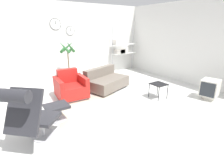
{
  "coord_description": "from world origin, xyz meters",
  "views": [
    {
      "loc": [
        -2.31,
        -3.29,
        1.97
      ],
      "look_at": [
        0.08,
        0.23,
        0.55
      ],
      "focal_mm": 28.0,
      "sensor_mm": 36.0,
      "label": 1
    }
  ],
  "objects_px": {
    "ottoman": "(57,109)",
    "couch_low": "(106,81)",
    "side_table": "(159,85)",
    "potted_plant": "(69,63)",
    "crt_television": "(210,89)",
    "armchair_red": "(71,88)",
    "shelf_unit": "(121,49)",
    "lounge_chair": "(28,112)"
  },
  "relations": [
    {
      "from": "ottoman",
      "to": "couch_low",
      "type": "relative_size",
      "value": 0.32
    },
    {
      "from": "side_table",
      "to": "potted_plant",
      "type": "bearing_deg",
      "value": 119.54
    },
    {
      "from": "ottoman",
      "to": "side_table",
      "type": "bearing_deg",
      "value": -7.6
    },
    {
      "from": "side_table",
      "to": "crt_television",
      "type": "bearing_deg",
      "value": -36.76
    },
    {
      "from": "armchair_red",
      "to": "couch_low",
      "type": "distance_m",
      "value": 1.22
    },
    {
      "from": "armchair_red",
      "to": "potted_plant",
      "type": "xyz_separation_m",
      "value": [
        0.47,
        1.33,
        0.45
      ]
    },
    {
      "from": "side_table",
      "to": "potted_plant",
      "type": "height_order",
      "value": "potted_plant"
    },
    {
      "from": "couch_low",
      "to": "shelf_unit",
      "type": "bearing_deg",
      "value": -157.08
    },
    {
      "from": "couch_low",
      "to": "potted_plant",
      "type": "relative_size",
      "value": 1.01
    },
    {
      "from": "armchair_red",
      "to": "crt_television",
      "type": "height_order",
      "value": "armchair_red"
    },
    {
      "from": "ottoman",
      "to": "lounge_chair",
      "type": "bearing_deg",
      "value": -133.48
    },
    {
      "from": "lounge_chair",
      "to": "potted_plant",
      "type": "distance_m",
      "value": 3.56
    },
    {
      "from": "couch_low",
      "to": "side_table",
      "type": "distance_m",
      "value": 1.7
    },
    {
      "from": "couch_low",
      "to": "side_table",
      "type": "height_order",
      "value": "couch_low"
    },
    {
      "from": "potted_plant",
      "to": "couch_low",
      "type": "bearing_deg",
      "value": -59.54
    },
    {
      "from": "ottoman",
      "to": "potted_plant",
      "type": "xyz_separation_m",
      "value": [
        1.21,
        2.39,
        0.47
      ]
    },
    {
      "from": "shelf_unit",
      "to": "lounge_chair",
      "type": "bearing_deg",
      "value": -142.45
    },
    {
      "from": "potted_plant",
      "to": "shelf_unit",
      "type": "bearing_deg",
      "value": 7.54
    },
    {
      "from": "couch_low",
      "to": "side_table",
      "type": "bearing_deg",
      "value": 100.08
    },
    {
      "from": "crt_television",
      "to": "armchair_red",
      "type": "bearing_deg",
      "value": 41.42
    },
    {
      "from": "ottoman",
      "to": "potted_plant",
      "type": "height_order",
      "value": "potted_plant"
    },
    {
      "from": "armchair_red",
      "to": "potted_plant",
      "type": "relative_size",
      "value": 0.57
    },
    {
      "from": "lounge_chair",
      "to": "ottoman",
      "type": "relative_size",
      "value": 2.34
    },
    {
      "from": "ottoman",
      "to": "armchair_red",
      "type": "distance_m",
      "value": 1.3
    },
    {
      "from": "ottoman",
      "to": "shelf_unit",
      "type": "relative_size",
      "value": 0.25
    },
    {
      "from": "ottoman",
      "to": "shelf_unit",
      "type": "height_order",
      "value": "shelf_unit"
    },
    {
      "from": "lounge_chair",
      "to": "couch_low",
      "type": "bearing_deg",
      "value": 77.9
    },
    {
      "from": "lounge_chair",
      "to": "couch_low",
      "type": "height_order",
      "value": "lounge_chair"
    },
    {
      "from": "couch_low",
      "to": "crt_television",
      "type": "distance_m",
      "value": 3.04
    },
    {
      "from": "lounge_chair",
      "to": "side_table",
      "type": "relative_size",
      "value": 2.68
    },
    {
      "from": "lounge_chair",
      "to": "crt_television",
      "type": "relative_size",
      "value": 2.05
    },
    {
      "from": "shelf_unit",
      "to": "crt_television",
      "type": "bearing_deg",
      "value": -88.17
    },
    {
      "from": "couch_low",
      "to": "ottoman",
      "type": "bearing_deg",
      "value": 10.95
    },
    {
      "from": "armchair_red",
      "to": "side_table",
      "type": "bearing_deg",
      "value": 148.67
    },
    {
      "from": "crt_television",
      "to": "potted_plant",
      "type": "height_order",
      "value": "potted_plant"
    },
    {
      "from": "lounge_chair",
      "to": "potted_plant",
      "type": "height_order",
      "value": "potted_plant"
    },
    {
      "from": "side_table",
      "to": "potted_plant",
      "type": "xyz_separation_m",
      "value": [
        -1.56,
        2.76,
        0.36
      ]
    },
    {
      "from": "lounge_chair",
      "to": "crt_television",
      "type": "height_order",
      "value": "lounge_chair"
    },
    {
      "from": "potted_plant",
      "to": "shelf_unit",
      "type": "relative_size",
      "value": 0.77
    },
    {
      "from": "lounge_chair",
      "to": "shelf_unit",
      "type": "xyz_separation_m",
      "value": [
        4.41,
        3.39,
        0.34
      ]
    },
    {
      "from": "armchair_red",
      "to": "potted_plant",
      "type": "bearing_deg",
      "value": -105.65
    },
    {
      "from": "armchair_red",
      "to": "couch_low",
      "type": "height_order",
      "value": "armchair_red"
    }
  ]
}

